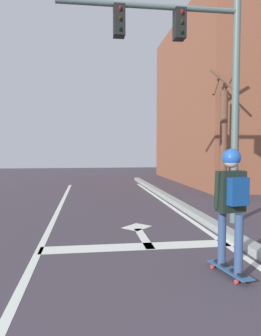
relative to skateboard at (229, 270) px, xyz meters
The scene contains 11 objects.
lane_line_center 2.95m from the skateboard, 155.72° to the left, with size 0.12×20.00×0.01m, color silver.
lane_line_curbside 1.33m from the skateboard, 65.77° to the left, with size 0.12×20.00×0.01m, color silver.
stop_bar 1.72m from the skateboard, 125.47° to the left, with size 3.39×0.40×0.01m, color silver.
lane_arrow_stem 2.09m from the skateboard, 113.29° to the left, with size 0.16×1.40×0.01m, color silver.
lane_arrow_head 2.89m from the skateboard, 106.62° to the left, with size 0.56×0.44×0.01m, color silver.
curb_strip 1.45m from the skateboard, 56.74° to the left, with size 0.24×24.00×0.14m, color #949A94.
skateboard is the anchor object (origin of this frame).
skater 1.03m from the skateboard, 79.32° to the right, with size 0.44×0.61×1.61m.
traffic_signal_mast 4.58m from the skateboard, 82.04° to the left, with size 4.03×0.34×5.07m.
roadside_tree 7.20m from the skateboard, 66.86° to the left, with size 1.03×1.02×4.45m.
building_block 14.37m from the skateboard, 60.01° to the left, with size 8.39×9.79×8.27m, color brown.
Camera 1 is at (0.69, 0.83, 1.69)m, focal length 33.99 mm.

